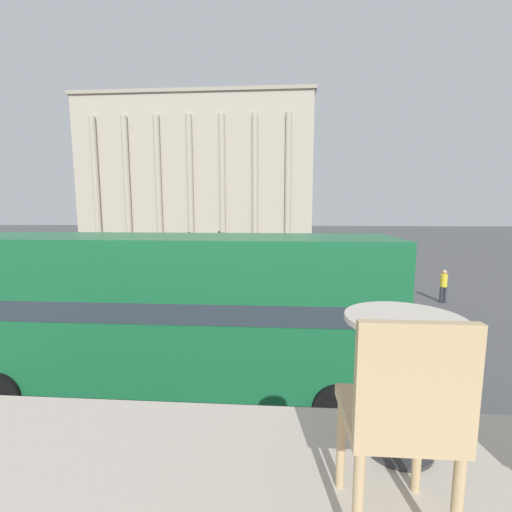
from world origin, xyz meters
TOP-DOWN VIEW (x-y plane):
  - double_decker_bus at (-1.47, 5.86)m, footprint 10.24×2.66m
  - cafe_dining_table at (1.66, -0.35)m, footprint 0.60×0.60m
  - cafe_chair_0 at (1.48, -0.87)m, footprint 0.40×0.40m
  - plaza_building_left at (-12.04, 55.44)m, footprint 36.05×15.84m
  - traffic_light_near at (-2.57, 11.51)m, footprint 0.42×0.24m
  - traffic_light_mid at (-2.64, 18.85)m, footprint 0.42×0.24m
  - car_white at (-5.60, 16.87)m, footprint 4.20×1.93m
  - car_navy at (-0.80, 14.81)m, footprint 4.20×1.93m
  - pedestrian_blue at (-5.87, 26.69)m, footprint 0.32×0.32m
  - pedestrian_yellow at (9.22, 15.24)m, footprint 0.32×0.32m
  - pedestrian_white at (7.23, 14.21)m, footprint 0.32×0.32m

SIDE VIEW (x-z plane):
  - car_white at x=-5.60m, z-range 0.02..1.37m
  - car_navy at x=-0.80m, z-range 0.02..1.37m
  - pedestrian_blue at x=-5.87m, z-range 0.12..1.76m
  - pedestrian_white at x=7.23m, z-range 0.12..1.77m
  - pedestrian_yellow at x=9.22m, z-range 0.13..1.80m
  - traffic_light_mid at x=-2.64m, z-range 0.53..3.86m
  - double_decker_bus at x=-1.47m, z-range 0.24..4.25m
  - traffic_light_near at x=-2.57m, z-range 0.58..4.31m
  - cafe_chair_0 at x=1.48m, z-range 3.41..4.32m
  - cafe_dining_table at x=1.66m, z-range 3.52..4.25m
  - plaza_building_left at x=-12.04m, z-range 0.00..21.75m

